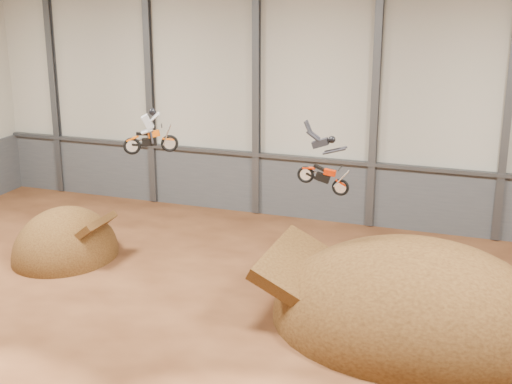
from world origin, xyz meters
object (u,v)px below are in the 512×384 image
at_px(takeoff_ramp, 66,256).
at_px(fmx_rider_a, 151,129).
at_px(fmx_rider_b, 321,159).
at_px(landing_ramp, 411,322).

relative_size(takeoff_ramp, fmx_rider_a, 2.45).
relative_size(fmx_rider_a, fmx_rider_b, 0.82).
relative_size(takeoff_ramp, fmx_rider_b, 2.00).
height_order(landing_ramp, fmx_rider_b, fmx_rider_b).
height_order(landing_ramp, fmx_rider_a, fmx_rider_a).
bearing_deg(takeoff_ramp, landing_ramp, -4.53).
bearing_deg(takeoff_ramp, fmx_rider_a, -11.16).
distance_m(landing_ramp, fmx_rider_a, 13.48).
relative_size(takeoff_ramp, landing_ramp, 0.51).
bearing_deg(fmx_rider_b, fmx_rider_a, 176.08).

